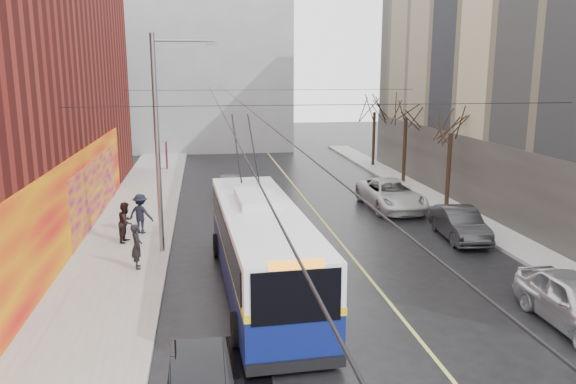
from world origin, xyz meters
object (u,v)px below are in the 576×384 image
Objects in this scene: tree_near at (452,119)px; tree_far at (375,102)px; trolleybus at (261,247)px; pedestrian_a at (137,246)px; pedestrian_c at (141,214)px; pedestrian_b at (126,222)px; following_car at (231,188)px; tree_mid at (406,106)px; parked_car_b at (459,224)px; streetlight_pole at (161,139)px; parked_car_c at (391,194)px.

tree_far is at bearing 90.00° from tree_near.
trolleybus is (-11.58, -10.55, -3.39)m from tree_near.
pedestrian_a is at bearing 148.31° from trolleybus.
pedestrian_b is at bearing 94.54° from pedestrian_c.
following_car is 9.28m from pedestrian_b.
tree_near reaches higher than pedestrian_a.
trolleybus is at bearing -130.59° from pedestrian_a.
following_car is at bearing 88.93° from trolleybus.
pedestrian_b is at bearing 1.97° from pedestrian_a.
parked_car_b is at bearing -98.87° from tree_mid.
pedestrian_b is at bearing 179.76° from parked_car_b.
trolleybus is at bearing -148.80° from parked_car_b.
tree_mid is 22.42m from pedestrian_a.
pedestrian_c is (0.50, 1.29, 0.03)m from pedestrian_b.
parked_car_b is at bearing -95.76° from tree_far.
streetlight_pole is at bearing -158.38° from tree_near.
tree_near is 0.96× the size of tree_mid.
parked_car_c reaches higher than following_car.
tree_mid reaches higher than trolleybus.
pedestrian_b is (-16.93, -18.48, -4.10)m from tree_far.
pedestrian_c reaches higher than pedestrian_b.
pedestrian_b is (-1.79, 1.52, -3.80)m from streetlight_pole.
tree_near is 5.26m from parked_car_c.
tree_far is at bearing 62.29° from trolleybus.
parked_car_c is at bearing -58.16° from pedestrian_b.
trolleybus is 2.10× the size of parked_car_c.
following_car is 2.69× the size of pedestrian_a.
tree_mid is 13.24m from following_car.
tree_near is 7.47m from parked_car_b.
pedestrian_a is 3.66m from pedestrian_b.
tree_near is 1.45× the size of parked_car_b.
streetlight_pole is 1.41× the size of tree_near.
tree_mid is at bearing 40.65° from streetlight_pole.
parked_car_b is at bearing -108.98° from tree_near.
streetlight_pole is at bearing -117.64° from pedestrian_b.
trolleybus is (-11.58, -17.55, -3.66)m from tree_mid.
streetlight_pole reaches higher than tree_mid.
pedestrian_a is (-4.50, 2.52, -0.57)m from trolleybus.
streetlight_pole is at bearing -153.45° from parked_car_c.
tree_far is 27.38m from trolleybus.
parked_car_c is 14.54m from pedestrian_b.
tree_far reaches higher than trolleybus.
following_car is at bearing -162.88° from tree_mid.
pedestrian_b is at bearing 128.87° from trolleybus.
streetlight_pole is at bearing 140.39° from pedestrian_c.
pedestrian_c reaches higher than following_car.
pedestrian_c is (-0.34, 4.85, 0.06)m from pedestrian_a.
following_car is at bearing 70.96° from streetlight_pole.
parked_car_b is 14.99m from pedestrian_b.
trolleybus is at bearing -137.66° from tree_near.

